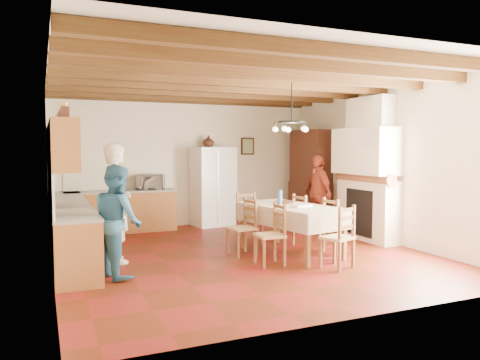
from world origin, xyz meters
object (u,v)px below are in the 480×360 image
at_px(chair_left_far, 242,227).
at_px(microwave, 151,182).
at_px(person_man, 117,203).
at_px(dining_table, 291,210).
at_px(chair_end_far, 250,218).
at_px(chair_left_near, 270,234).
at_px(refrigerator, 212,186).
at_px(chair_right_far, 307,220).
at_px(person_woman_red, 318,194).
at_px(chair_end_near, 337,236).
at_px(hutch, 311,177).
at_px(chair_right_near, 338,225).
at_px(person_woman_blue, 118,221).

relative_size(chair_left_far, microwave, 1.60).
height_order(person_man, microwave, person_man).
bearing_deg(dining_table, chair_end_far, 104.69).
bearing_deg(chair_left_near, refrigerator, 176.61).
relative_size(chair_right_far, person_woman_red, 0.58).
xyz_separation_m(dining_table, chair_end_near, (0.18, -1.10, -0.27)).
bearing_deg(chair_left_far, refrigerator, 162.82).
bearing_deg(hutch, chair_right_far, -125.37).
height_order(chair_left_near, person_woman_red, person_woman_red).
bearing_deg(chair_end_far, chair_left_near, -104.19).
bearing_deg(person_man, hutch, -76.01).
relative_size(chair_end_far, person_woman_red, 0.58).
bearing_deg(chair_right_near, chair_end_far, 32.20).
distance_m(chair_right_near, microwave, 4.35).
bearing_deg(chair_right_far, hutch, -40.19).
relative_size(dining_table, person_woman_blue, 1.30).
bearing_deg(chair_left_far, person_woman_red, 112.82).
bearing_deg(microwave, chair_end_far, -39.31).
xyz_separation_m(chair_right_far, chair_end_near, (-0.43, -1.59, 0.00)).
height_order(refrigerator, chair_end_near, refrigerator).
height_order(chair_left_far, chair_right_far, same).
xyz_separation_m(hutch, chair_left_near, (-2.63, -3.08, -0.63)).
relative_size(hutch, chair_left_far, 2.32).
bearing_deg(chair_end_far, person_woman_blue, -153.33).
bearing_deg(hutch, microwave, 167.04).
relative_size(chair_right_far, microwave, 1.60).
bearing_deg(person_woman_blue, chair_right_far, -92.22).
xyz_separation_m(refrigerator, chair_left_far, (-0.58, -3.08, -0.43)).
distance_m(person_woman_blue, person_woman_red, 4.82).
distance_m(chair_end_near, person_woman_blue, 3.24).
xyz_separation_m(hutch, dining_table, (-1.96, -2.54, -0.36)).
distance_m(person_man, person_woman_blue, 0.88).
relative_size(chair_left_near, person_man, 0.51).
relative_size(chair_left_far, chair_end_near, 1.00).
height_order(chair_left_near, microwave, microwave).
bearing_deg(refrigerator, person_woman_blue, -134.85).
relative_size(chair_left_near, chair_right_far, 1.00).
height_order(chair_right_near, microwave, microwave).
height_order(chair_right_far, chair_end_far, same).
xyz_separation_m(chair_end_near, chair_end_far, (-0.46, 2.19, 0.00)).
bearing_deg(person_woman_red, chair_right_near, -19.57).
relative_size(chair_end_far, microwave, 1.60).
relative_size(chair_left_near, chair_end_near, 1.00).
bearing_deg(chair_right_far, person_woman_red, -47.73).
relative_size(dining_table, chair_right_far, 2.15).
bearing_deg(chair_left_near, hutch, 142.52).
xyz_separation_m(chair_left_far, chair_right_near, (1.60, -0.50, 0.00)).
xyz_separation_m(hutch, person_man, (-4.78, -1.98, -0.17)).
bearing_deg(person_man, chair_right_far, -99.81).
distance_m(dining_table, chair_right_near, 0.87).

